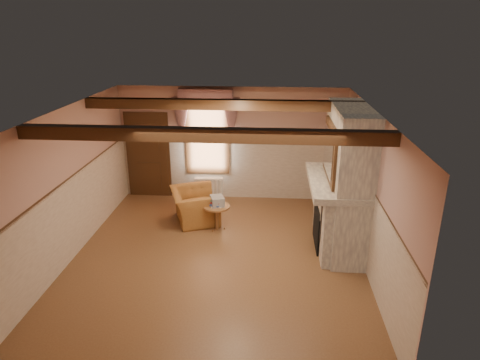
# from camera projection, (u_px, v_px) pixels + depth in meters

# --- Properties ---
(floor) EXTENTS (5.50, 6.00, 0.01)m
(floor) POSITION_uv_depth(u_px,v_px,m) (218.00, 256.00, 8.21)
(floor) COLOR brown
(floor) RESTS_ON ground
(ceiling) EXTENTS (5.50, 6.00, 0.01)m
(ceiling) POSITION_uv_depth(u_px,v_px,m) (215.00, 112.00, 7.24)
(ceiling) COLOR silver
(ceiling) RESTS_ON wall_back
(wall_back) EXTENTS (5.50, 0.02, 2.80)m
(wall_back) POSITION_uv_depth(u_px,v_px,m) (232.00, 144.00, 10.53)
(wall_back) COLOR tan
(wall_back) RESTS_ON floor
(wall_front) EXTENTS (5.50, 0.02, 2.80)m
(wall_front) POSITION_uv_depth(u_px,v_px,m) (183.00, 283.00, 4.92)
(wall_front) COLOR tan
(wall_front) RESTS_ON floor
(wall_left) EXTENTS (0.02, 6.00, 2.80)m
(wall_left) POSITION_uv_depth(u_px,v_px,m) (69.00, 184.00, 7.92)
(wall_left) COLOR tan
(wall_left) RESTS_ON floor
(wall_right) EXTENTS (0.02, 6.00, 2.80)m
(wall_right) POSITION_uv_depth(u_px,v_px,m) (371.00, 193.00, 7.53)
(wall_right) COLOR tan
(wall_right) RESTS_ON floor
(wainscot) EXTENTS (5.50, 6.00, 1.50)m
(wainscot) POSITION_uv_depth(u_px,v_px,m) (217.00, 221.00, 7.95)
(wainscot) COLOR beige
(wainscot) RESTS_ON floor
(chair_rail) EXTENTS (5.50, 6.00, 0.08)m
(chair_rail) POSITION_uv_depth(u_px,v_px,m) (216.00, 183.00, 7.69)
(chair_rail) COLOR black
(chair_rail) RESTS_ON wainscot
(firebox) EXTENTS (0.20, 0.95, 0.90)m
(firebox) POSITION_uv_depth(u_px,v_px,m) (321.00, 225.00, 8.48)
(firebox) COLOR black
(firebox) RESTS_ON floor
(armchair) EXTENTS (1.30, 1.38, 0.72)m
(armchair) POSITION_uv_depth(u_px,v_px,m) (195.00, 206.00, 9.57)
(armchair) COLOR #9E662D
(armchair) RESTS_ON floor
(side_table) EXTENTS (0.71, 0.71, 0.55)m
(side_table) POSITION_uv_depth(u_px,v_px,m) (217.00, 217.00, 9.20)
(side_table) COLOR brown
(side_table) RESTS_ON floor
(book_stack) EXTENTS (0.35, 0.39, 0.20)m
(book_stack) POSITION_uv_depth(u_px,v_px,m) (217.00, 201.00, 9.09)
(book_stack) COLOR #B7AD8C
(book_stack) RESTS_ON side_table
(radiator) EXTENTS (0.71, 0.23, 0.60)m
(radiator) POSITION_uv_depth(u_px,v_px,m) (209.00, 189.00, 10.67)
(radiator) COLOR silver
(radiator) RESTS_ON floor
(bowl) EXTENTS (0.34, 0.34, 0.08)m
(bowl) POSITION_uv_depth(u_px,v_px,m) (337.00, 176.00, 8.13)
(bowl) COLOR brown
(bowl) RESTS_ON mantel
(mantel_clock) EXTENTS (0.14, 0.24, 0.20)m
(mantel_clock) POSITION_uv_depth(u_px,v_px,m) (332.00, 161.00, 8.84)
(mantel_clock) COLOR black
(mantel_clock) RESTS_ON mantel
(oil_lamp) EXTENTS (0.11, 0.11, 0.28)m
(oil_lamp) POSITION_uv_depth(u_px,v_px,m) (335.00, 164.00, 8.52)
(oil_lamp) COLOR gold
(oil_lamp) RESTS_ON mantel
(candle_red) EXTENTS (0.06, 0.06, 0.16)m
(candle_red) POSITION_uv_depth(u_px,v_px,m) (344.00, 191.00, 7.34)
(candle_red) COLOR #A92614
(candle_red) RESTS_ON mantel
(jar_yellow) EXTENTS (0.06, 0.06, 0.12)m
(jar_yellow) POSITION_uv_depth(u_px,v_px,m) (340.00, 182.00, 7.81)
(jar_yellow) COLOR gold
(jar_yellow) RESTS_ON mantel
(fireplace) EXTENTS (0.85, 2.00, 2.80)m
(fireplace) POSITION_uv_depth(u_px,v_px,m) (347.00, 180.00, 8.12)
(fireplace) COLOR gray
(fireplace) RESTS_ON floor
(mantel) EXTENTS (1.05, 2.05, 0.12)m
(mantel) POSITION_uv_depth(u_px,v_px,m) (337.00, 182.00, 8.14)
(mantel) COLOR gray
(mantel) RESTS_ON fireplace
(overmantel_mirror) EXTENTS (0.06, 1.44, 1.04)m
(overmantel_mirror) POSITION_uv_depth(u_px,v_px,m) (330.00, 151.00, 7.94)
(overmantel_mirror) COLOR silver
(overmantel_mirror) RESTS_ON fireplace
(door) EXTENTS (1.10, 0.10, 2.10)m
(door) POSITION_uv_depth(u_px,v_px,m) (148.00, 156.00, 10.75)
(door) COLOR black
(door) RESTS_ON floor
(window) EXTENTS (1.06, 0.08, 2.02)m
(window) POSITION_uv_depth(u_px,v_px,m) (207.00, 134.00, 10.46)
(window) COLOR white
(window) RESTS_ON wall_back
(window_drapes) EXTENTS (1.30, 0.14, 1.40)m
(window_drapes) POSITION_uv_depth(u_px,v_px,m) (206.00, 110.00, 10.17)
(window_drapes) COLOR gray
(window_drapes) RESTS_ON wall_back
(ceiling_beam_front) EXTENTS (5.50, 0.18, 0.20)m
(ceiling_beam_front) POSITION_uv_depth(u_px,v_px,m) (204.00, 135.00, 6.15)
(ceiling_beam_front) COLOR black
(ceiling_beam_front) RESTS_ON ceiling
(ceiling_beam_back) EXTENTS (5.50, 0.18, 0.20)m
(ceiling_beam_back) POSITION_uv_depth(u_px,v_px,m) (223.00, 105.00, 8.40)
(ceiling_beam_back) COLOR black
(ceiling_beam_back) RESTS_ON ceiling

